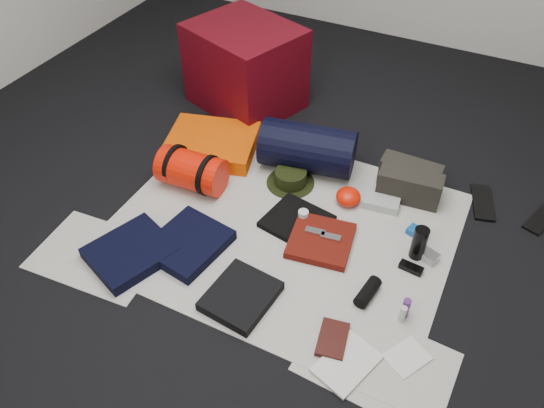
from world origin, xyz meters
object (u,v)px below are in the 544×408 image
at_px(stuff_sack, 192,171).
at_px(navy_duffel, 308,148).
at_px(red_cabinet, 245,67).
at_px(water_bottle, 419,243).
at_px(paperback_book, 333,339).
at_px(sleeping_pad, 212,143).
at_px(compact_camera, 427,255).

xyz_separation_m(stuff_sack, navy_duffel, (0.48, 0.41, 0.03)).
bearing_deg(red_cabinet, water_bottle, -11.43).
bearing_deg(paperback_book, red_cabinet, 119.30).
bearing_deg(sleeping_pad, water_bottle, -12.00).
bearing_deg(water_bottle, compact_camera, 9.00).
bearing_deg(stuff_sack, paperback_book, -28.74).
height_order(navy_duffel, water_bottle, navy_duffel).
distance_m(red_cabinet, stuff_sack, 0.86).
relative_size(navy_duffel, compact_camera, 4.93).
relative_size(red_cabinet, compact_camera, 6.05).
bearing_deg(stuff_sack, compact_camera, 2.22).
distance_m(navy_duffel, water_bottle, 0.81).
bearing_deg(navy_duffel, paperback_book, -70.94).
relative_size(sleeping_pad, stuff_sack, 1.42).
xyz_separation_m(compact_camera, paperback_book, (-0.23, -0.61, -0.01)).
bearing_deg(water_bottle, red_cabinet, 148.97).
height_order(sleeping_pad, navy_duffel, navy_duffel).
bearing_deg(navy_duffel, stuff_sack, -149.51).
height_order(red_cabinet, water_bottle, red_cabinet).
height_order(sleeping_pad, paperback_book, sleeping_pad).
height_order(navy_duffel, paperback_book, navy_duffel).
bearing_deg(water_bottle, paperback_book, -106.76).
relative_size(water_bottle, compact_camera, 1.69).
bearing_deg(compact_camera, stuff_sack, -156.82).
relative_size(sleeping_pad, navy_duffel, 0.98).
bearing_deg(paperback_book, water_bottle, 63.12).
bearing_deg(water_bottle, navy_duffel, 152.83).
distance_m(red_cabinet, paperback_book, 1.83).
bearing_deg(navy_duffel, red_cabinet, 134.79).
xyz_separation_m(red_cabinet, water_bottle, (1.33, -0.80, -0.16)).
relative_size(red_cabinet, sleeping_pad, 1.25).
bearing_deg(stuff_sack, navy_duffel, 40.51).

